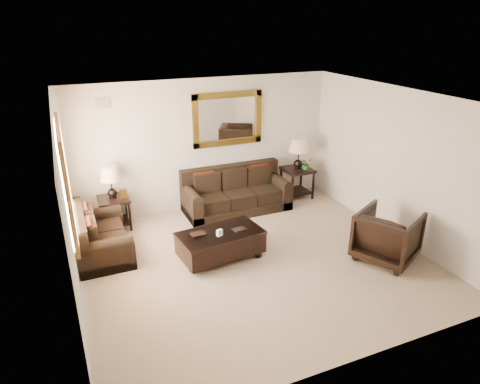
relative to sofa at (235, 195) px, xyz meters
name	(u,v)px	position (x,y,z in m)	size (l,w,h in m)	color
room	(256,186)	(-0.51, -2.07, 1.03)	(5.51, 5.01, 2.71)	gray
window	(66,179)	(-3.21, -1.17, 1.23)	(0.07, 1.96, 1.66)	white
mirror	(228,119)	(0.00, 0.40, 1.53)	(1.50, 0.06, 1.10)	#462B0E
air_vent	(103,103)	(-2.41, 0.41, 2.03)	(0.25, 0.02, 0.18)	#999999
sofa	(235,195)	(0.00, 0.00, 0.00)	(2.18, 0.94, 0.89)	black
loveseat	(99,239)	(-2.86, -0.83, -0.02)	(0.88, 1.47, 0.83)	black
end_table_left	(112,188)	(-2.46, 0.10, 0.50)	(0.57, 0.57, 1.26)	black
end_table_right	(298,159)	(1.53, 0.08, 0.56)	(0.62, 0.62, 1.35)	black
coffee_table	(220,242)	(-0.99, -1.72, -0.03)	(1.47, 0.91, 0.59)	black
armchair	(388,234)	(1.55, -2.85, 0.15)	(0.92, 0.86, 0.94)	black
potted_plant	(306,165)	(1.67, -0.03, 0.45)	(0.24, 0.27, 0.21)	#23521C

